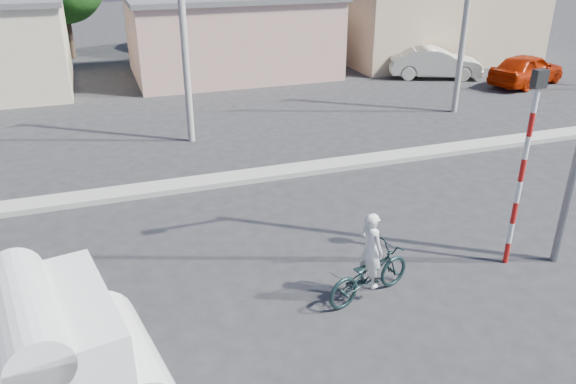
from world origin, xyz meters
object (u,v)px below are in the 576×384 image
object	(u,v)px
bicycle	(369,274)
car_red	(527,69)
traffic_pole	(525,155)
car_cream	(435,63)
cyclist	(370,263)

from	to	relation	value
bicycle	car_red	xyz separation A→B (m)	(15.28, 13.44, 0.22)
bicycle	traffic_pole	size ratio (longest dim) A/B	0.47
car_cream	traffic_pole	xyz separation A→B (m)	(-8.35, -16.05, 1.83)
bicycle	car_cream	bearing A→B (deg)	-52.71
bicycle	traffic_pole	bearing A→B (deg)	-103.96
cyclist	car_cream	bearing A→B (deg)	-52.71
cyclist	car_cream	distance (m)	20.09
cyclist	bicycle	bearing A→B (deg)	-0.00
cyclist	car_cream	size ratio (longest dim) A/B	0.34
bicycle	car_red	bearing A→B (deg)	-65.15
car_cream	bicycle	bearing A→B (deg)	166.25
cyclist	car_red	bearing A→B (deg)	-65.15
car_cream	car_red	distance (m)	4.39
bicycle	traffic_pole	distance (m)	4.08
car_cream	car_red	xyz separation A→B (m)	(3.40, -2.77, -0.00)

